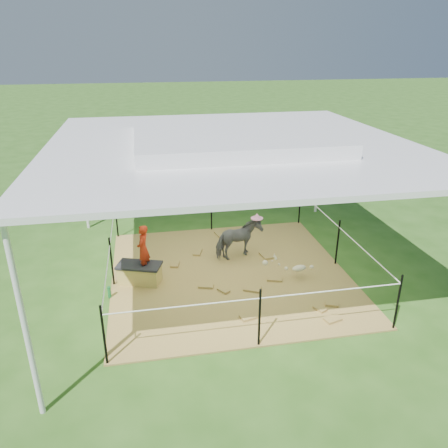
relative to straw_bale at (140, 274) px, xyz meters
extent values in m
plane|color=#2D5919|center=(1.75, 0.01, -0.20)|extent=(90.00, 90.00, 0.00)
cube|color=brown|center=(1.75, 0.01, -0.19)|extent=(4.60, 4.60, 0.03)
cylinder|color=silver|center=(-1.25, 3.01, 1.10)|extent=(0.07, 0.07, 2.60)
cylinder|color=silver|center=(4.75, 3.01, 1.10)|extent=(0.07, 0.07, 2.60)
cylinder|color=silver|center=(-1.25, -2.99, 1.10)|extent=(0.07, 0.07, 2.60)
cube|color=white|center=(1.75, 0.01, 2.44)|extent=(6.30, 6.30, 0.08)
cube|color=white|center=(1.75, 0.01, 2.59)|extent=(3.30, 3.30, 0.22)
cylinder|color=black|center=(-0.50, 2.26, 0.30)|extent=(0.04, 0.04, 1.00)
cylinder|color=black|center=(1.75, 2.26, 0.30)|extent=(0.04, 0.04, 1.00)
cylinder|color=black|center=(4.00, 2.26, 0.30)|extent=(0.04, 0.04, 1.00)
cylinder|color=black|center=(-0.50, 0.01, 0.30)|extent=(0.04, 0.04, 1.00)
cylinder|color=black|center=(4.00, 0.01, 0.30)|extent=(0.04, 0.04, 1.00)
cylinder|color=black|center=(-0.50, -2.24, 0.30)|extent=(0.04, 0.04, 1.00)
cylinder|color=black|center=(1.75, -2.24, 0.30)|extent=(0.04, 0.04, 1.00)
cylinder|color=black|center=(4.00, -2.24, 0.30)|extent=(0.04, 0.04, 1.00)
cylinder|color=white|center=(1.75, 2.26, 0.65)|extent=(4.50, 0.02, 0.02)
cylinder|color=white|center=(1.75, -2.24, 0.65)|extent=(4.50, 0.02, 0.02)
cylinder|color=white|center=(4.00, 0.01, 0.65)|extent=(0.02, 4.50, 0.02)
cylinder|color=white|center=(-0.50, 0.01, 0.65)|extent=(0.02, 4.50, 0.02)
cube|color=#B49A41|center=(0.00, 0.00, 0.00)|extent=(0.85, 0.61, 0.34)
cube|color=black|center=(0.00, 0.00, 0.19)|extent=(0.91, 0.67, 0.04)
imported|color=#AE2510|center=(0.10, 0.00, 0.63)|extent=(0.32, 0.39, 0.92)
cylinder|color=#186D2F|center=(-0.55, -0.45, -0.06)|extent=(0.08, 0.08, 0.21)
imported|color=#4E4D53|center=(2.08, 0.66, 0.25)|extent=(1.08, 0.78, 0.83)
cylinder|color=pink|center=(2.08, 0.66, 0.72)|extent=(0.26, 0.26, 0.12)
cylinder|color=blue|center=(5.89, 6.06, 0.25)|extent=(0.65, 0.65, 0.90)
cube|color=brown|center=(3.36, 8.77, 0.20)|extent=(2.08, 1.60, 0.81)
cube|color=brown|center=(7.00, 9.33, 0.13)|extent=(1.76, 1.41, 0.66)
imported|color=#3676CC|center=(3.50, 7.14, 0.31)|extent=(0.61, 0.56, 1.02)
camera|label=1|loc=(0.23, -7.48, 4.11)|focal=35.00mm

